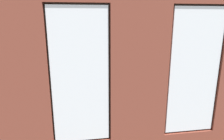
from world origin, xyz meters
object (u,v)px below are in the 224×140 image
at_px(coffee_table, 104,90).
at_px(remote_gray, 104,88).
at_px(media_console, 7,106).
at_px(candle_jar, 116,85).
at_px(table_plant_small, 98,84).
at_px(remote_silver, 90,91).
at_px(potted_plant_corner_near_left, 167,63).
at_px(potted_plant_by_left_couch, 162,75).
at_px(couch_left, 191,89).
at_px(tv_flatscreen, 3,81).
at_px(cup_ceramic, 108,88).
at_px(couch_by_window, 112,129).
at_px(papasan_chair, 108,71).
at_px(potted_plant_mid_room_small, 137,82).

xyz_separation_m(coffee_table, remote_gray, (-0.00, 0.00, 0.06)).
bearing_deg(media_console, remote_gray, -168.64).
bearing_deg(candle_jar, table_plant_small, 4.29).
distance_m(table_plant_small, remote_silver, 0.37).
distance_m(potted_plant_corner_near_left, potted_plant_by_left_couch, 0.98).
bearing_deg(potted_plant_corner_near_left, couch_left, 86.16).
xyz_separation_m(candle_jar, potted_plant_by_left_couch, (-2.03, -1.21, -0.09)).
xyz_separation_m(tv_flatscreen, potted_plant_by_left_couch, (-5.09, -1.90, -0.58)).
bearing_deg(tv_flatscreen, potted_plant_corner_near_left, -154.80).
bearing_deg(couch_left, cup_ceramic, -84.82).
relative_size(coffee_table, potted_plant_corner_near_left, 1.30).
distance_m(couch_by_window, papasan_chair, 4.24).
distance_m(remote_silver, media_console, 2.26).
bearing_deg(cup_ceramic, table_plant_small, -39.54).
xyz_separation_m(table_plant_small, media_console, (2.48, 0.64, -0.27)).
distance_m(cup_ceramic, remote_gray, 0.18).
distance_m(couch_left, potted_plant_corner_near_left, 2.27).
xyz_separation_m(potted_plant_corner_near_left, potted_plant_by_left_couch, (0.55, 0.75, -0.29)).
bearing_deg(couch_left, potted_plant_mid_room_small, -109.82).
bearing_deg(tv_flatscreen, media_console, 90.00).
relative_size(potted_plant_corner_near_left, potted_plant_mid_room_small, 1.83).
distance_m(table_plant_small, potted_plant_by_left_couch, 2.90).
distance_m(papasan_chair, potted_plant_mid_room_small, 1.67).
xyz_separation_m(remote_silver, remote_gray, (-0.44, -0.13, 0.00)).
xyz_separation_m(couch_by_window, coffee_table, (-0.08, -2.13, 0.07)).
xyz_separation_m(tv_flatscreen, potted_plant_mid_room_small, (-3.88, -1.16, -0.58)).
bearing_deg(media_console, papasan_chair, -139.45).
distance_m(couch_left, tv_flatscreen, 5.55).
xyz_separation_m(couch_by_window, potted_plant_by_left_couch, (-2.51, -3.50, 0.09)).
bearing_deg(table_plant_small, tv_flatscreen, 14.52).
height_order(table_plant_small, potted_plant_corner_near_left, potted_plant_corner_near_left).
xyz_separation_m(remote_gray, tv_flatscreen, (2.66, 0.53, 0.53)).
distance_m(cup_ceramic, candle_jar, 0.41).
height_order(tv_flatscreen, papasan_chair, tv_flatscreen).
height_order(couch_by_window, potted_plant_corner_near_left, potted_plant_corner_near_left).
distance_m(couch_left, media_console, 5.51).
xyz_separation_m(candle_jar, tv_flatscreen, (3.06, 0.69, 0.49)).
relative_size(remote_gray, tv_flatscreen, 0.14).
bearing_deg(remote_silver, papasan_chair, -80.61).
xyz_separation_m(candle_jar, remote_silver, (0.84, 0.29, -0.04)).
xyz_separation_m(candle_jar, remote_gray, (0.40, 0.15, -0.04)).
relative_size(table_plant_small, papasan_chair, 0.18).
bearing_deg(cup_ceramic, media_console, 8.27).
height_order(coffee_table, media_console, media_console).
bearing_deg(tv_flatscreen, couch_by_window, 148.29).
relative_size(coffee_table, remote_silver, 8.62).
height_order(couch_left, papasan_chair, couch_left).
distance_m(couch_left, potted_plant_mid_room_small, 1.78).
height_order(couch_left, potted_plant_by_left_couch, couch_left).
height_order(cup_ceramic, media_console, media_console).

